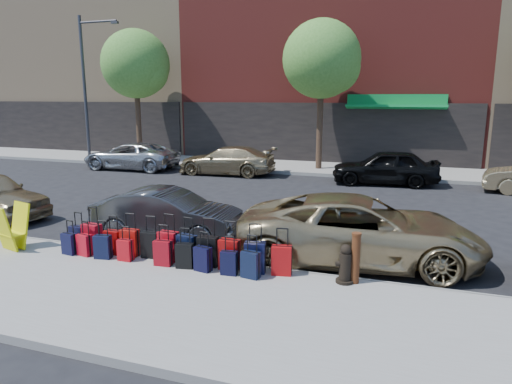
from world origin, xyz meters
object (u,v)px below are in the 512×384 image
at_px(streetlight, 87,80).
at_px(fire_hydrant, 345,265).
at_px(bollard, 356,257).
at_px(car_near_1, 168,214).
at_px(display_rack, 12,227).
at_px(car_far_1, 227,160).
at_px(tree_left, 138,66).
at_px(tree_center, 324,61).
at_px(suitcase_front_5, 168,246).
at_px(car_far_2, 385,167).
at_px(car_far_0, 131,156).
at_px(car_near_2, 360,230).

xyz_separation_m(streetlight, fire_hydrant, (16.64, -13.57, -4.15)).
xyz_separation_m(bollard, car_near_1, (-5.15, 1.80, -0.02)).
height_order(streetlight, display_rack, streetlight).
distance_m(car_near_1, car_far_1, 10.29).
distance_m(tree_left, streetlight, 3.11).
height_order(tree_left, streetlight, streetlight).
height_order(streetlight, bollard, streetlight).
xyz_separation_m(tree_center, fire_hydrant, (3.20, -14.27, -4.90)).
xyz_separation_m(fire_hydrant, display_rack, (-7.79, -0.55, 0.18)).
relative_size(suitcase_front_5, bollard, 1.03).
bearing_deg(fire_hydrant, car_far_2, 67.26).
xyz_separation_m(suitcase_front_5, car_far_0, (-8.87, 11.78, 0.22)).
xyz_separation_m(display_rack, car_far_0, (-4.99, 12.33, 0.00)).
bearing_deg(tree_center, car_far_0, -165.44).
bearing_deg(car_far_1, tree_left, -113.69).
distance_m(streetlight, display_rack, 17.13).
xyz_separation_m(tree_center, car_far_0, (-9.58, -2.49, -4.72)).
distance_m(suitcase_front_5, car_near_1, 2.13).
distance_m(fire_hydrant, display_rack, 7.81).
bearing_deg(display_rack, car_far_2, 71.54).
xyz_separation_m(tree_center, car_near_1, (-1.76, -12.42, -4.75)).
xyz_separation_m(bollard, car_near_2, (-0.10, 1.64, 0.09)).
distance_m(tree_center, car_far_2, 6.26).
xyz_separation_m(bollard, car_far_1, (-7.58, 11.79, 0.01)).
bearing_deg(tree_center, car_near_2, -75.35).
relative_size(car_near_1, car_far_2, 0.90).
bearing_deg(car_far_0, fire_hydrant, 46.18).
distance_m(display_rack, car_far_0, 13.30).
bearing_deg(display_rack, suitcase_front_5, 22.44).
bearing_deg(bollard, display_rack, -175.71).
relative_size(tree_left, display_rack, 6.66).
bearing_deg(car_near_1, car_far_1, 9.43).
bearing_deg(bollard, streetlight, 141.22).
relative_size(car_far_0, car_far_2, 1.12).
height_order(fire_hydrant, bollard, bollard).
bearing_deg(car_far_2, display_rack, -38.82).
xyz_separation_m(streetlight, car_far_2, (16.70, -1.93, -3.90)).
bearing_deg(streetlight, car_far_2, -6.60).
relative_size(bollard, car_near_1, 0.25).
distance_m(car_near_1, car_far_2, 11.00).
xyz_separation_m(streetlight, suitcase_front_5, (12.73, -13.57, -4.18)).
bearing_deg(bollard, car_near_2, 93.53).
distance_m(bollard, car_far_0, 17.49).
bearing_deg(tree_left, tree_center, 0.00).
bearing_deg(car_near_1, display_rack, 125.96).
xyz_separation_m(bollard, display_rack, (-7.98, -0.60, 0.01)).
distance_m(tree_center, bollard, 15.37).
distance_m(car_far_1, car_far_2, 7.46).
relative_size(fire_hydrant, car_far_2, 0.18).
bearing_deg(suitcase_front_5, fire_hydrant, 3.30).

